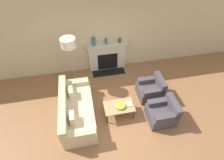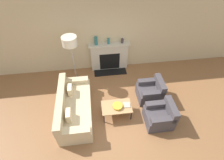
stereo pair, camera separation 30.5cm
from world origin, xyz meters
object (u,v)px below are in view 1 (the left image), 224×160
fireplace (107,57)px  floor_lamp (69,45)px  couch (76,110)px  mantel_vase_left (94,41)px  armchair_far (151,89)px  book (129,104)px  mantel_vase_center_right (120,41)px  coffee_table (119,107)px  mantel_vase_center_left (106,41)px  armchair_near (163,113)px  bowl (120,106)px

fireplace → floor_lamp: bearing=-154.8°
couch → mantel_vase_left: 2.49m
armchair_far → mantel_vase_left: bearing=-136.5°
book → mantel_vase_center_right: bearing=92.4°
fireplace → floor_lamp: 1.82m
coffee_table → book: (0.31, 0.01, 0.04)m
coffee_table → book: 0.31m
mantel_vase_left → armchair_far: bearing=-46.5°
armchair_far → mantel_vase_center_left: 2.34m
armchair_far → mantel_vase_center_left: (-1.21, 1.76, 0.96)m
book → mantel_vase_center_right: (0.23, 2.30, 0.82)m
armchair_near → mantel_vase_center_left: 3.15m
mantel_vase_left → mantel_vase_center_left: 0.46m
bowl → mantel_vase_center_right: (0.51, 2.32, 0.79)m
book → floor_lamp: size_ratio=0.13×
coffee_table → fireplace: bearing=88.7°
bowl → mantel_vase_center_right: 2.51m
fireplace → couch: bearing=-122.8°
fireplace → armchair_near: 2.98m
fireplace → mantel_vase_center_left: bearing=151.4°
armchair_far → mantel_vase_center_right: bearing=-158.1°
couch → book: size_ratio=8.80×
armchair_near → armchair_far: size_ratio=1.00×
mantel_vase_center_right → book: bearing=-95.7°
fireplace → mantel_vase_left: size_ratio=4.91×
armchair_near → bowl: bearing=-108.8°
fireplace → armchair_near: (1.19, -2.72, -0.26)m
armchair_far → floor_lamp: size_ratio=0.42×
armchair_far → mantel_vase_left: (-1.67, 1.76, 1.01)m
book → mantel_vase_left: mantel_vase_left is taller
mantel_vase_left → armchair_near: bearing=-58.7°
fireplace → book: fireplace is taller
fireplace → mantel_vase_left: (-0.48, 0.01, 0.74)m
fireplace → armchair_near: bearing=-66.4°
fireplace → mantel_vase_center_right: 0.82m
mantel_vase_center_right → armchair_near: bearing=-75.5°
fireplace → armchair_near: fireplace is taller
armchair_near → book: bearing=-115.3°
book → mantel_vase_center_right: mantel_vase_center_right is taller
couch → armchair_near: 2.61m
fireplace → mantel_vase_center_left: (-0.03, 0.01, 0.70)m
mantel_vase_left → mantel_vase_center_right: bearing=0.0°
armchair_far → mantel_vase_left: size_ratio=2.52×
bowl → coffee_table: bearing=140.8°
coffee_table → mantel_vase_left: size_ratio=2.89×
fireplace → coffee_table: 2.30m
armchair_near → bowl: 1.29m
couch → mantel_vase_center_right: bearing=-40.9°
mantel_vase_left → fireplace: bearing=-1.7°
book → couch: bearing=-178.4°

